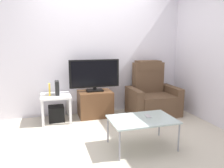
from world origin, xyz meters
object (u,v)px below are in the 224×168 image
Objects in this scene: side_table at (56,99)px; book_upright at (50,90)px; game_console at (57,88)px; coffee_table at (142,120)px; television at (95,75)px; recliner_armchair at (152,96)px; subwoofer_box at (56,114)px; tv_stand at (95,104)px; cell_phone at (148,116)px.

book_upright is (-0.10, -0.02, 0.19)m from side_table.
coffee_table is (1.07, -1.43, -0.24)m from game_console.
television reaches higher than side_table.
television is 3.80× the size of game_console.
recliner_armchair is (1.15, -0.19, -0.46)m from television.
television is 0.76m from game_console.
book_upright is (-0.10, -0.02, 0.47)m from subwoofer_box.
subwoofer_box is 0.31× the size of coffee_table.
recliner_armchair is 2.03m from book_upright.
tv_stand is 4.34× the size of cell_phone.
subwoofer_box is (-0.76, -0.08, -0.69)m from television.
tv_stand is 2.31× the size of subwoofer_box.
subwoofer_box is at bearing 166.16° from recliner_armchair.
tv_stand is 2.52× the size of game_console.
tv_stand is at bearing -90.00° from television.
tv_stand is at bearing 4.55° from subwoofer_box.
tv_stand is 0.66× the size of television.
game_console is 1.80m from coffee_table.
tv_stand is at bearing 117.24° from cell_phone.
side_table reaches higher than subwoofer_box.
recliner_armchair is at bearing -3.62° from game_console.
game_console is (0.14, 0.03, 0.02)m from book_upright.
subwoofer_box is 1.09× the size of game_console.
book_upright is at bearing -167.47° from game_console.
side_table is at bearing 141.13° from cell_phone.
game_console reaches higher than subwoofer_box.
coffee_table is 0.14m from cell_phone.
cell_phone is (0.12, 0.06, 0.03)m from coffee_table.
subwoofer_box is at bearing -174.00° from television.
game_console reaches higher than book_upright.
side_table is at bearing -175.45° from tv_stand.
tv_stand reaches higher than subwoofer_box.
tv_stand is at bearing 5.35° from book_upright.
game_console is (-1.87, 0.12, 0.26)m from recliner_armchair.
book_upright is (-2.01, 0.09, 0.24)m from recliner_armchair.
tv_stand is 0.78m from side_table.
coffee_table is (1.20, -1.40, -0.22)m from book_upright.
tv_stand is 2.91× the size of book_upright.
subwoofer_box is at bearing -175.45° from tv_stand.
coffee_table is at bearing -77.10° from television.
game_console is at bearing -174.50° from television.
television is at bearing 6.62° from book_upright.
coffee_table is at bearing -52.24° from side_table.
game_console reaches higher than tv_stand.
book_upright reaches higher than side_table.
book_upright is 0.14m from game_console.
television reaches higher than book_upright.
subwoofer_box is at bearing 141.13° from cell_phone.
cell_phone reaches higher than coffee_table.
coffee_table is at bearing -76.94° from tv_stand.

